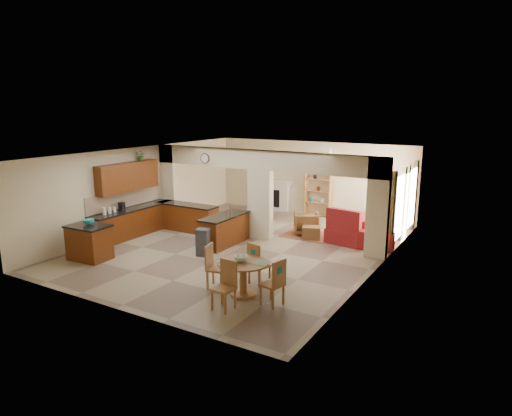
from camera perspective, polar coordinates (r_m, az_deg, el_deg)
The scene contains 39 objects.
floor at distance 13.73m, azimuth -1.58°, elevation -4.81°, with size 10.00×10.00×0.00m, color gray.
ceiling at distance 13.17m, azimuth -1.66°, elevation 6.89°, with size 10.00×10.00×0.00m, color white.
wall_back at distance 17.75m, azimuth 7.01°, elevation 3.73°, with size 8.00×8.00×0.00m, color beige.
wall_front at distance 9.65m, azimuth -17.66°, elevation -4.32°, with size 8.00×8.00×0.00m, color beige.
wall_left at distance 15.84m, azimuth -13.98°, elevation 2.38°, with size 10.00×10.00×0.00m, color beige.
wall_right at distance 11.80m, azimuth 15.07°, elevation -1.12°, with size 10.00×10.00×0.00m, color beige.
partition_left_pier at distance 16.36m, azimuth -10.79°, elevation 2.85°, with size 0.60×0.25×2.80m, color beige.
partition_center_pier at distance 14.28m, azimuth 0.52°, elevation 0.44°, with size 0.80×0.25×2.20m, color beige.
partition_right_pier at distance 12.82m, azimuth 15.00°, elevation -0.04°, with size 0.60×0.25×2.80m, color beige.
partition_header at distance 14.05m, azimuth 0.53°, elevation 6.03°, with size 8.00×0.25×0.60m, color beige.
kitchen_counter at distance 15.35m, azimuth -12.47°, elevation -1.43°, with size 2.52×3.29×1.48m.
upper_cabinets at distance 15.08m, azimuth -15.72°, elevation 3.78°, with size 0.35×2.40×0.90m, color #411807.
peninsula at distance 13.83m, azimuth -3.95°, elevation -2.74°, with size 0.70×1.85×0.91m.
wall_clock at distance 15.03m, azimuth -6.41°, elevation 6.19°, with size 0.34×0.34×0.03m, color #512D1B.
rug at distance 14.97m, azimuth 6.62°, elevation -3.39°, with size 1.60×1.30×0.01m, color brown.
fireplace at distance 18.42m, azimuth 2.17°, elevation 1.66°, with size 1.60×0.35×1.20m.
shelving_unit at distance 17.53m, azimuth 7.78°, elevation 1.94°, with size 1.00×0.32×1.80m, color #945E33.
window_a at distance 14.03m, azimuth 17.46°, elevation 0.05°, with size 0.02×0.90×1.90m, color white.
window_b at distance 15.66m, azimuth 18.91°, elevation 1.21°, with size 0.02×0.90×1.90m, color white.
glazed_door at distance 14.87m, azimuth 18.19°, elevation 0.10°, with size 0.02×0.70×2.10m, color white.
drape_a_left at distance 13.47m, azimuth 16.70°, elevation -0.41°, with size 0.10×0.28×2.30m, color #392017.
drape_a_right at distance 14.61m, azimuth 17.86°, elevation 0.50°, with size 0.10×0.28×2.30m, color #392017.
drape_b_left at distance 15.09m, azimuth 18.29°, elevation 0.85°, with size 0.10×0.28×2.30m, color #392017.
drape_b_right at distance 16.24m, azimuth 19.21°, elevation 1.58°, with size 0.10×0.28×2.30m, color #392017.
ceiling_fan at distance 15.20m, azimuth 9.29°, elevation 6.59°, with size 1.00×1.00×0.10m, color white.
kitchen_island at distance 13.28m, azimuth -20.11°, elevation -4.03°, with size 1.16×0.86×0.96m.
teal_bowl at distance 13.23m, azimuth -20.19°, elevation -1.64°, with size 0.29×0.29×0.14m, color teal.
trash_can at distance 12.89m, azimuth -6.64°, elevation -4.41°, with size 0.34×0.29×0.71m, color #313133.
dining_table at distance 10.15m, azimuth -1.62°, elevation -8.15°, with size 1.15×1.15×0.78m.
fruit_bowl at distance 10.03m, azimuth -1.89°, elevation -6.32°, with size 0.29×0.29×0.15m, color #69B627.
sofa at distance 14.88m, azimuth 15.24°, elevation -2.28°, with size 1.07×2.75×0.80m, color maroon.
chaise at distance 14.31m, azimuth 11.31°, elevation -3.40°, with size 1.12×0.91×0.45m, color maroon.
armchair at distance 15.04m, azimuth 6.30°, elevation -1.90°, with size 0.77×0.79×0.72m, color maroon.
ottoman at distance 14.59m, azimuth 6.94°, elevation -3.01°, with size 0.56×0.56×0.41m, color maroon.
plant at distance 15.43m, azimuth -14.19°, elevation 6.38°, with size 0.30×0.26×0.34m, color #1C5215.
chair_north at distance 10.71m, azimuth 0.11°, elevation -6.78°, with size 0.52×0.52×1.02m.
chair_east at distance 9.62m, azimuth 2.42°, elevation -9.10°, with size 0.50×0.50×1.02m.
chair_south at distance 9.54m, azimuth -3.79°, elevation -9.31°, with size 0.44×0.44×1.02m.
chair_west at distance 10.62m, azimuth -5.34°, elevation -7.02°, with size 0.50×0.50×1.02m.
Camera 1 is at (6.98, -11.09, 4.11)m, focal length 32.00 mm.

